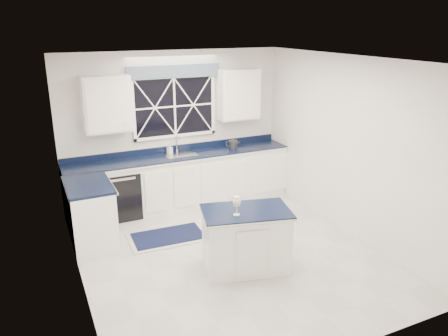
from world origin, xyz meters
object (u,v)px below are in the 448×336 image
dishwasher (120,193)px  kettle (233,143)px  island (246,239)px  soap_bottle (170,149)px  wine_glass (237,202)px  faucet (177,143)px

dishwasher → kettle: (2.13, 0.02, 0.62)m
island → soap_bottle: (-0.19, 2.55, 0.60)m
kettle → wine_glass: size_ratio=1.04×
faucet → dishwasher: bearing=-170.0°
soap_bottle → dishwasher: bearing=-170.4°
island → soap_bottle: size_ratio=7.36×
dishwasher → island: bearing=-64.5°
wine_glass → soap_bottle: (-0.01, 2.62, 0.01)m
kettle → wine_glass: (-1.16, -2.49, -0.01)m
dishwasher → faucet: 1.31m
soap_bottle → faucet: bearing=13.0°
faucet → soap_bottle: faucet is taller
soap_bottle → kettle: bearing=-6.6°
faucet → wine_glass: (-0.14, -2.66, -0.09)m
faucet → island: 2.67m
wine_glass → dishwasher: bearing=111.4°
island → kettle: size_ratio=4.89×
wine_glass → soap_bottle: soap_bottle is taller
dishwasher → wine_glass: 2.71m
kettle → soap_bottle: (-1.18, 0.14, -0.00)m
island → faucet: bearing=104.6°
island → kettle: (0.99, 2.42, 0.60)m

